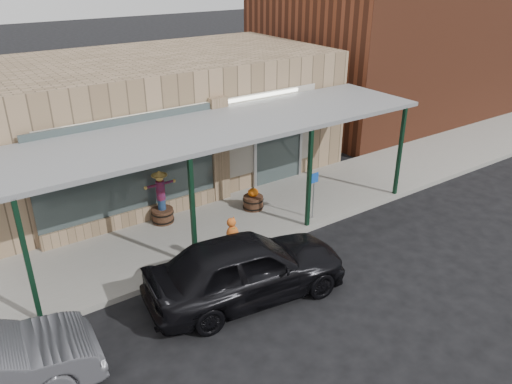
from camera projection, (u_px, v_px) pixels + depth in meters
ground at (307, 288)px, 11.81m from camera, size 120.00×120.00×0.00m
sidewalk at (227, 224)px, 14.46m from camera, size 40.00×3.20×0.15m
storefront at (155, 119)px, 16.99m from camera, size 12.00×6.25×4.20m
awning at (225, 128)px, 13.18m from camera, size 12.00×3.00×3.04m
block_buildings_near at (190, 59)px, 18.08m from camera, size 61.00×8.00×8.00m
barrel_scarecrow at (162, 205)px, 14.22m from camera, size 0.97×0.64×1.60m
barrel_pumpkin at (253, 201)px, 15.11m from camera, size 0.77×0.77×0.71m
handicap_sign at (314, 189)px, 14.29m from camera, size 0.29×0.04×1.42m
parked_sedan at (247, 267)px, 11.19m from camera, size 4.81×2.46×1.57m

